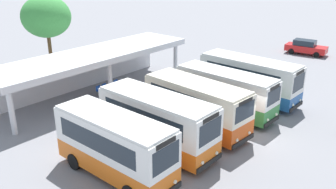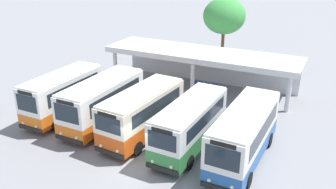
# 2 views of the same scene
# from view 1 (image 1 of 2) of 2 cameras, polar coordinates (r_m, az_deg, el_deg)

# --- Properties ---
(ground_plane) EXTENTS (180.00, 180.00, 0.00)m
(ground_plane) POSITION_cam_1_polar(r_m,az_deg,el_deg) (23.17, 12.79, -6.51)
(ground_plane) COLOR gray
(city_bus_nearest_orange) EXTENTS (2.28, 6.91, 3.31)m
(city_bus_nearest_orange) POSITION_cam_1_polar(r_m,az_deg,el_deg) (18.23, -8.44, -7.73)
(city_bus_nearest_orange) COLOR black
(city_bus_nearest_orange) RESTS_ON ground
(city_bus_second_in_row) EXTENTS (2.48, 7.42, 3.31)m
(city_bus_second_in_row) POSITION_cam_1_polar(r_m,az_deg,el_deg) (20.48, -1.73, -4.08)
(city_bus_second_in_row) COLOR black
(city_bus_second_in_row) RESTS_ON ground
(city_bus_middle_cream) EXTENTS (2.77, 7.31, 3.24)m
(city_bus_middle_cream) POSITION_cam_1_polar(r_m,az_deg,el_deg) (22.77, 4.51, -1.55)
(city_bus_middle_cream) COLOR black
(city_bus_middle_cream) RESTS_ON ground
(city_bus_fourth_amber) EXTENTS (2.37, 7.40, 3.09)m
(city_bus_fourth_amber) POSITION_cam_1_polar(r_m,az_deg,el_deg) (25.45, 9.04, 0.58)
(city_bus_fourth_amber) COLOR black
(city_bus_fourth_amber) RESTS_ON ground
(city_bus_fifth_blue) EXTENTS (2.45, 7.89, 3.28)m
(city_bus_fifth_blue) POSITION_cam_1_polar(r_m,az_deg,el_deg) (28.24, 12.69, 2.62)
(city_bus_fifth_blue) COLOR black
(city_bus_fifth_blue) RESTS_ON ground
(parked_car_flank) EXTENTS (2.25, 4.58, 1.62)m
(parked_car_flank) POSITION_cam_1_polar(r_m,az_deg,el_deg) (43.90, 20.92, 7.02)
(parked_car_flank) COLOR black
(parked_car_flank) RESTS_ON ground
(terminal_canopy) EXTENTS (17.22, 4.64, 3.40)m
(terminal_canopy) POSITION_cam_1_polar(r_m,az_deg,el_deg) (29.74, -12.29, 5.15)
(terminal_canopy) COLOR silver
(terminal_canopy) RESTS_ON ground
(waiting_chair_end_by_column) EXTENTS (0.46, 0.46, 0.86)m
(waiting_chair_end_by_column) POSITION_cam_1_polar(r_m,az_deg,el_deg) (29.22, -10.82, 0.71)
(waiting_chair_end_by_column) COLOR slate
(waiting_chair_end_by_column) RESTS_ON ground
(waiting_chair_second_from_end) EXTENTS (0.46, 0.46, 0.86)m
(waiting_chair_second_from_end) POSITION_cam_1_polar(r_m,az_deg,el_deg) (29.61, -9.92, 1.05)
(waiting_chair_second_from_end) COLOR slate
(waiting_chair_second_from_end) RESTS_ON ground
(waiting_chair_middle_seat) EXTENTS (0.46, 0.46, 0.86)m
(waiting_chair_middle_seat) POSITION_cam_1_polar(r_m,az_deg,el_deg) (29.91, -8.90, 1.33)
(waiting_chair_middle_seat) COLOR slate
(waiting_chair_middle_seat) RESTS_ON ground
(waiting_chair_fourth_seat) EXTENTS (0.46, 0.46, 0.86)m
(waiting_chair_fourth_seat) POSITION_cam_1_polar(r_m,az_deg,el_deg) (30.36, -8.13, 1.67)
(waiting_chair_fourth_seat) COLOR slate
(waiting_chair_fourth_seat) RESTS_ON ground
(roadside_tree_behind_canopy) EXTENTS (4.25, 4.25, 7.37)m
(roadside_tree_behind_canopy) POSITION_cam_1_polar(r_m,az_deg,el_deg) (33.65, -18.69, 11.54)
(roadside_tree_behind_canopy) COLOR brown
(roadside_tree_behind_canopy) RESTS_ON ground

